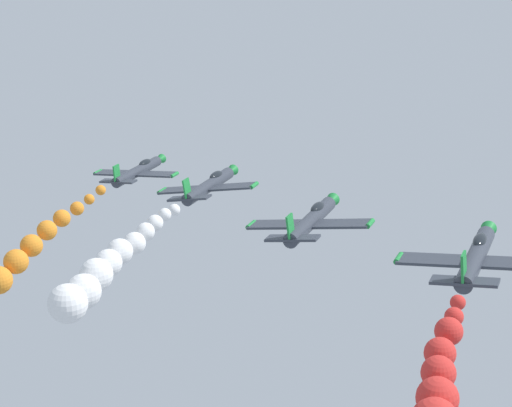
% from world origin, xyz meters
% --- Properties ---
extents(airplane_lead, '(9.56, 10.35, 2.41)m').
position_xyz_m(airplane_lead, '(-19.45, 15.15, 62.54)').
color(airplane_lead, '#333842').
extents(smoke_trail_lead, '(2.88, 17.25, 5.41)m').
position_xyz_m(smoke_trail_lead, '(-20.18, -3.66, 60.21)').
color(smoke_trail_lead, orange).
extents(airplane_left_inner, '(9.48, 10.35, 2.83)m').
position_xyz_m(airplane_left_inner, '(-6.46, 4.92, 65.31)').
color(airplane_left_inner, '#333842').
extents(smoke_trail_left_inner, '(2.86, 17.64, 4.03)m').
position_xyz_m(smoke_trail_left_inner, '(-6.73, -13.88, 63.85)').
color(smoke_trail_left_inner, white).
extents(airplane_right_inner, '(9.52, 10.35, 2.70)m').
position_xyz_m(airplane_right_inner, '(6.77, -6.07, 67.21)').
color(airplane_right_inner, '#333842').
extents(airplane_left_outer, '(9.55, 10.35, 2.50)m').
position_xyz_m(airplane_left_outer, '(19.74, -13.81, 69.04)').
color(airplane_left_outer, '#333842').
extents(smoke_trail_left_outer, '(2.69, 11.96, 2.89)m').
position_xyz_m(smoke_trail_left_outer, '(20.35, -28.41, 68.14)').
color(smoke_trail_left_outer, red).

